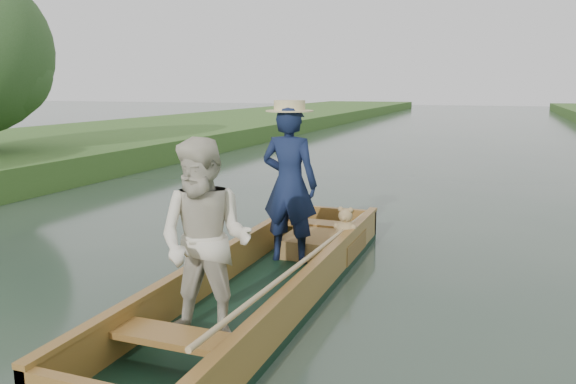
% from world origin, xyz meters
% --- Properties ---
extents(ground, '(120.00, 120.00, 0.00)m').
position_xyz_m(ground, '(0.00, 0.00, 0.00)').
color(ground, '#283D30').
rests_on(ground, ground).
extents(trees_far, '(21.22, 6.17, 4.60)m').
position_xyz_m(trees_far, '(-0.71, 3.17, 2.63)').
color(trees_far, '#47331E').
rests_on(trees_far, ground).
extents(punt, '(1.13, 5.00, 1.87)m').
position_xyz_m(punt, '(-0.02, -0.03, 0.58)').
color(punt, black).
rests_on(punt, ground).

